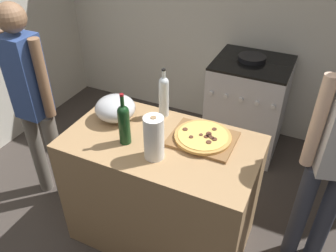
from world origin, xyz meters
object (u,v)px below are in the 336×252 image
at_px(wine_bottle_green, 164,95).
at_px(paper_towel_roll, 154,138).
at_px(stove, 247,106).
at_px(wine_bottle_dark, 124,123).
at_px(person_in_stripes, 32,100).
at_px(person_in_red, 335,154).
at_px(mixing_bowl, 115,108).
at_px(pizza, 203,136).

bearing_deg(wine_bottle_green, paper_towel_roll, -71.32).
relative_size(wine_bottle_green, stove, 0.36).
height_order(wine_bottle_dark, person_in_stripes, person_in_stripes).
bearing_deg(stove, person_in_red, -55.90).
bearing_deg(mixing_bowl, person_in_red, 7.11).
distance_m(pizza, person_in_red, 0.77).
bearing_deg(wine_bottle_green, mixing_bowl, -146.26).
relative_size(pizza, person_in_stripes, 0.22).
distance_m(pizza, stove, 1.31).
bearing_deg(person_in_red, paper_towel_roll, -156.37).
bearing_deg(person_in_stripes, stove, 46.12).
bearing_deg(wine_bottle_dark, person_in_stripes, 173.01).
relative_size(paper_towel_roll, person_in_red, 0.17).
xyz_separation_m(mixing_bowl, person_in_stripes, (-0.65, -0.10, -0.05)).
bearing_deg(mixing_bowl, paper_towel_roll, -30.42).
distance_m(wine_bottle_dark, person_in_red, 1.24).
xyz_separation_m(mixing_bowl, paper_towel_roll, (0.42, -0.25, 0.05)).
distance_m(stove, person_in_red, 1.38).
relative_size(paper_towel_roll, person_in_stripes, 0.17).
height_order(pizza, person_in_stripes, person_in_stripes).
bearing_deg(wine_bottle_green, pizza, -24.92).
bearing_deg(wine_bottle_dark, person_in_red, 17.43).
distance_m(stove, person_in_stripes, 1.92).
xyz_separation_m(wine_bottle_dark, stove, (0.45, 1.45, -0.57)).
distance_m(person_in_stripes, person_in_red, 2.04).
bearing_deg(paper_towel_roll, wine_bottle_dark, 168.13).
distance_m(pizza, paper_towel_roll, 0.35).
height_order(paper_towel_roll, person_in_red, person_in_red).
bearing_deg(pizza, mixing_bowl, -178.00).
height_order(pizza, mixing_bowl, mixing_bowl).
xyz_separation_m(pizza, mixing_bowl, (-0.62, -0.02, 0.05)).
bearing_deg(wine_bottle_dark, paper_towel_roll, -11.87).
distance_m(pizza, mixing_bowl, 0.62).
xyz_separation_m(paper_towel_roll, wine_bottle_dark, (-0.22, 0.05, 0.01)).
bearing_deg(wine_bottle_green, person_in_red, -0.61).
bearing_deg(paper_towel_roll, mixing_bowl, 149.58).
xyz_separation_m(pizza, wine_bottle_dark, (-0.43, -0.22, 0.11)).
height_order(mixing_bowl, paper_towel_roll, paper_towel_roll).
xyz_separation_m(wine_bottle_green, wine_bottle_dark, (-0.08, -0.38, -0.01)).
height_order(paper_towel_roll, person_in_stripes, person_in_stripes).
relative_size(paper_towel_roll, wine_bottle_green, 0.79).
distance_m(mixing_bowl, wine_bottle_dark, 0.28).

